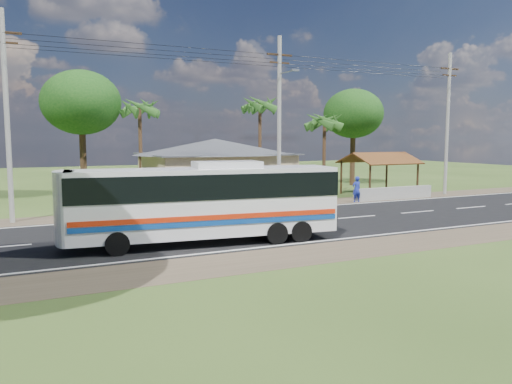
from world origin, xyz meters
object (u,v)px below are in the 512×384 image
Objects in this scene: waiting_shed at (379,160)px; motorcycle at (230,203)px; person at (357,189)px; coach_bus at (206,197)px.

motorcycle is (-13.69, -2.41, -2.31)m from waiting_shed.
waiting_shed is 2.88× the size of person.
coach_bus is 10.37m from motorcycle.
coach_bus is 7.08× the size of motorcycle.
waiting_shed is at bearing 38.37° from coach_bus.
person is at bearing -145.54° from waiting_shed.
waiting_shed is 21.81m from coach_bus.
motorcycle is (4.86, 9.03, -1.56)m from coach_bus.
coach_bus is at bearing 152.01° from motorcycle.
person is (9.26, -0.63, 0.48)m from motorcycle.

